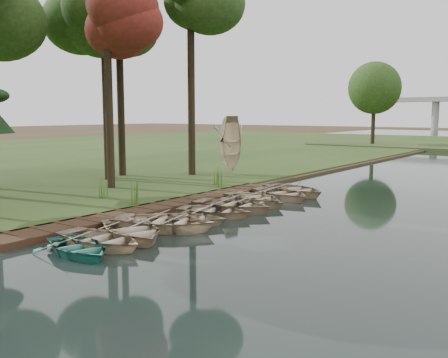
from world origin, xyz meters
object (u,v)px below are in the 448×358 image
Objects in this scene: rowboat_2 at (131,228)px; rowboat_1 at (100,237)px; stored_rowboat at (231,168)px; boardwalk at (162,208)px; rowboat_0 at (78,245)px.

rowboat_1 is at bearing -156.18° from rowboat_2.
stored_rowboat is at bearing 21.03° from rowboat_1.
boardwalk is 4.44× the size of rowboat_2.
rowboat_2 is at bearing 16.90° from rowboat_0.
boardwalk is 4.72× the size of rowboat_1.
rowboat_0 is at bearing -151.17° from stored_rowboat.
rowboat_2 is at bearing -0.05° from rowboat_1.
rowboat_0 is 0.95m from rowboat_1.
rowboat_0 is 0.77× the size of stored_rowboat.
rowboat_1 is (2.75, -5.74, 0.25)m from boardwalk.
rowboat_1 is 18.15m from stored_rowboat.
stored_rowboat is at bearing 110.92° from boardwalk.
rowboat_1 is 1.39m from rowboat_2.
rowboat_1 reaches higher than rowboat_0.
stored_rowboat is at bearing 46.60° from rowboat_2.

